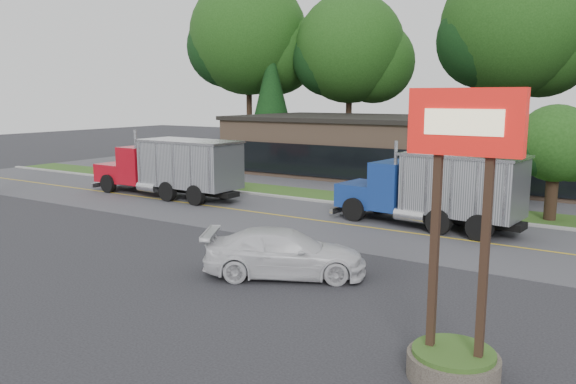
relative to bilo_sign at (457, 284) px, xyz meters
name	(u,v)px	position (x,y,z in m)	size (l,w,h in m)	color
ground	(169,266)	(-10.50, 2.50, -2.02)	(140.00, 140.00, 0.00)	#36363B
road	(303,219)	(-10.50, 11.50, -2.02)	(60.00, 8.00, 0.02)	#5B5B60
center_line	(303,219)	(-10.50, 11.50, -2.02)	(60.00, 0.12, 0.01)	gold
curb	(343,205)	(-10.50, 15.70, -2.02)	(60.00, 0.30, 0.12)	#9E9E99
grass_verge	(357,200)	(-10.50, 17.50, -2.02)	(60.00, 3.40, 0.03)	#375A1F
far_parking	(391,188)	(-10.50, 22.50, -2.02)	(60.00, 7.00, 0.02)	#5B5B60
strip_mall	(451,151)	(-8.50, 28.50, -0.02)	(32.00, 12.00, 4.00)	#896954
bilo_sign	(457,284)	(0.00, 0.00, 0.00)	(2.20, 1.90, 5.95)	#6B6054
tree_far_a	(251,42)	(-30.31, 34.65, 9.03)	(12.14, 11.42, 17.32)	#382619
tree_far_b	(352,54)	(-20.34, 36.63, 7.60)	(10.57, 9.95, 15.08)	#382619
tree_far_c	(515,33)	(-6.32, 36.64, 8.62)	(11.69, 11.00, 16.67)	#382619
evergreen_left	(271,96)	(-26.50, 32.50, 3.78)	(4.64, 4.64, 10.55)	#382619
tree_verge	(557,147)	(-0.44, 17.55, 1.43)	(3.82, 3.59, 5.44)	#382619
dump_truck_red	(172,166)	(-19.89, 12.49, -0.21)	(10.35, 2.96, 3.36)	black
dump_truck_blue	(437,188)	(-4.57, 13.08, -0.22)	(8.61, 3.49, 3.36)	black
rally_car	(285,253)	(-6.60, 3.80, -1.26)	(2.14, 5.25, 1.52)	silver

